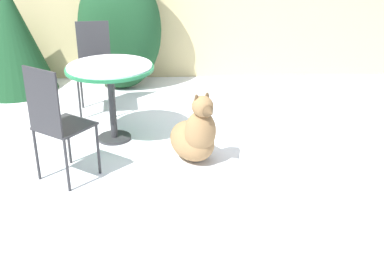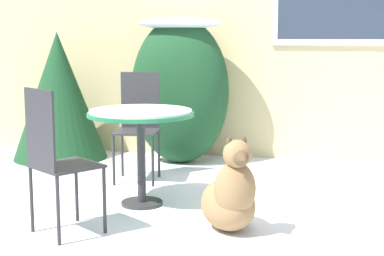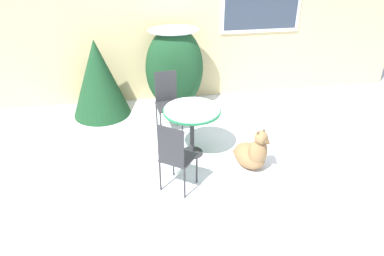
{
  "view_description": "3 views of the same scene",
  "coord_description": "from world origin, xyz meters",
  "px_view_note": "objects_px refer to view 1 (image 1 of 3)",
  "views": [
    {
      "loc": [
        0.28,
        -4.1,
        1.97
      ],
      "look_at": [
        0.43,
        -0.25,
        0.29
      ],
      "focal_mm": 45.0,
      "sensor_mm": 36.0,
      "label": 1
    },
    {
      "loc": [
        0.99,
        -4.07,
        1.3
      ],
      "look_at": [
        0.0,
        0.6,
        0.55
      ],
      "focal_mm": 55.0,
      "sensor_mm": 36.0,
      "label": 2
    },
    {
      "loc": [
        -1.04,
        -4.39,
        3.1
      ],
      "look_at": [
        -0.31,
        0.18,
        0.44
      ],
      "focal_mm": 35.0,
      "sensor_mm": 36.0,
      "label": 3
    }
  ],
  "objects_px": {
    "patio_chair_far_side": "(56,121)",
    "dog": "(195,136)",
    "patio_table": "(110,76)",
    "patio_chair_near_table": "(95,64)"
  },
  "relations": [
    {
      "from": "patio_chair_far_side",
      "to": "dog",
      "type": "distance_m",
      "value": 1.18
    },
    {
      "from": "patio_table",
      "to": "patio_chair_far_side",
      "type": "relative_size",
      "value": 0.83
    },
    {
      "from": "patio_chair_near_table",
      "to": "dog",
      "type": "bearing_deg",
      "value": -57.17
    },
    {
      "from": "dog",
      "to": "patio_table",
      "type": "bearing_deg",
      "value": 121.78
    },
    {
      "from": "patio_chair_far_side",
      "to": "dog",
      "type": "bearing_deg",
      "value": -128.9
    },
    {
      "from": "patio_chair_near_table",
      "to": "patio_chair_far_side",
      "type": "xyz_separation_m",
      "value": [
        -0.07,
        -1.58,
        0.0
      ]
    },
    {
      "from": "patio_table",
      "to": "dog",
      "type": "distance_m",
      "value": 0.99
    },
    {
      "from": "patio_table",
      "to": "patio_chair_near_table",
      "type": "xyz_separation_m",
      "value": [
        -0.27,
        0.79,
        -0.11
      ]
    },
    {
      "from": "patio_table",
      "to": "patio_chair_far_side",
      "type": "distance_m",
      "value": 0.87
    },
    {
      "from": "patio_chair_near_table",
      "to": "patio_chair_far_side",
      "type": "relative_size",
      "value": 1.0
    }
  ]
}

